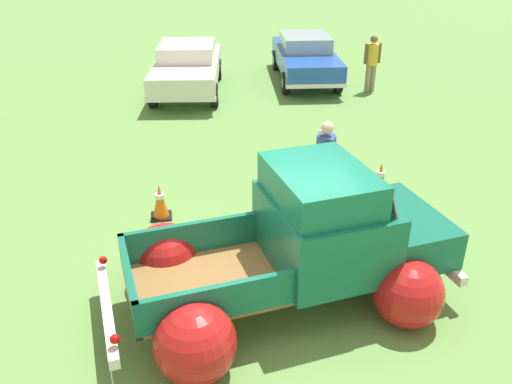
{
  "coord_description": "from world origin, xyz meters",
  "views": [
    {
      "loc": [
        -1.26,
        -5.69,
        4.68
      ],
      "look_at": [
        0.0,
        1.76,
        0.79
      ],
      "focal_mm": 37.12,
      "sensor_mm": 36.0,
      "label": 1
    }
  ],
  "objects_px": {
    "vintage_pickup_truck": "(305,249)",
    "show_car_1": "(305,56)",
    "spectator_1": "(325,161)",
    "lane_cone_0": "(160,201)",
    "lane_cone_1": "(380,178)",
    "spectator_2": "(372,60)",
    "show_car_0": "(187,66)"
  },
  "relations": [
    {
      "from": "show_car_0",
      "to": "show_car_1",
      "type": "distance_m",
      "value": 3.88
    },
    {
      "from": "lane_cone_0",
      "to": "lane_cone_1",
      "type": "bearing_deg",
      "value": 3.3
    },
    {
      "from": "vintage_pickup_truck",
      "to": "spectator_2",
      "type": "height_order",
      "value": "vintage_pickup_truck"
    },
    {
      "from": "spectator_2",
      "to": "lane_cone_1",
      "type": "xyz_separation_m",
      "value": [
        -2.23,
        -6.53,
        -0.65
      ]
    },
    {
      "from": "show_car_1",
      "to": "vintage_pickup_truck",
      "type": "bearing_deg",
      "value": -8.47
    },
    {
      "from": "spectator_1",
      "to": "show_car_0",
      "type": "bearing_deg",
      "value": -85.3
    },
    {
      "from": "vintage_pickup_truck",
      "to": "lane_cone_0",
      "type": "distance_m",
      "value": 3.23
    },
    {
      "from": "vintage_pickup_truck",
      "to": "show_car_1",
      "type": "height_order",
      "value": "vintage_pickup_truck"
    },
    {
      "from": "show_car_1",
      "to": "lane_cone_0",
      "type": "distance_m",
      "value": 9.62
    },
    {
      "from": "spectator_2",
      "to": "lane_cone_0",
      "type": "relative_size",
      "value": 2.67
    },
    {
      "from": "show_car_1",
      "to": "lane_cone_1",
      "type": "height_order",
      "value": "show_car_1"
    },
    {
      "from": "lane_cone_1",
      "to": "spectator_2",
      "type": "bearing_deg",
      "value": 71.16
    },
    {
      "from": "vintage_pickup_truck",
      "to": "spectator_1",
      "type": "relative_size",
      "value": 2.91
    },
    {
      "from": "vintage_pickup_truck",
      "to": "show_car_1",
      "type": "bearing_deg",
      "value": 66.41
    },
    {
      "from": "show_car_0",
      "to": "lane_cone_0",
      "type": "bearing_deg",
      "value": 1.25
    },
    {
      "from": "spectator_1",
      "to": "lane_cone_1",
      "type": "xyz_separation_m",
      "value": [
        1.24,
        0.41,
        -0.64
      ]
    },
    {
      "from": "spectator_2",
      "to": "vintage_pickup_truck",
      "type": "bearing_deg",
      "value": -29.04
    },
    {
      "from": "vintage_pickup_truck",
      "to": "spectator_1",
      "type": "distance_m",
      "value": 2.56
    },
    {
      "from": "spectator_2",
      "to": "lane_cone_0",
      "type": "height_order",
      "value": "spectator_2"
    },
    {
      "from": "show_car_0",
      "to": "spectator_2",
      "type": "distance_m",
      "value": 5.55
    },
    {
      "from": "show_car_1",
      "to": "spectator_2",
      "type": "relative_size",
      "value": 2.82
    },
    {
      "from": "spectator_1",
      "to": "vintage_pickup_truck",
      "type": "bearing_deg",
      "value": 58.55
    },
    {
      "from": "spectator_2",
      "to": "lane_cone_0",
      "type": "bearing_deg",
      "value": -46.85
    },
    {
      "from": "show_car_0",
      "to": "spectator_2",
      "type": "xyz_separation_m",
      "value": [
        5.47,
        -0.91,
        0.17
      ]
    },
    {
      "from": "spectator_2",
      "to": "lane_cone_1",
      "type": "bearing_deg",
      "value": -22.46
    },
    {
      "from": "show_car_1",
      "to": "lane_cone_0",
      "type": "height_order",
      "value": "show_car_1"
    },
    {
      "from": "show_car_0",
      "to": "spectator_2",
      "type": "height_order",
      "value": "spectator_2"
    },
    {
      "from": "spectator_2",
      "to": "lane_cone_0",
      "type": "distance_m",
      "value": 9.31
    },
    {
      "from": "lane_cone_1",
      "to": "vintage_pickup_truck",
      "type": "bearing_deg",
      "value": -128.32
    },
    {
      "from": "spectator_1",
      "to": "lane_cone_1",
      "type": "bearing_deg",
      "value": -171.3
    },
    {
      "from": "vintage_pickup_truck",
      "to": "show_car_0",
      "type": "distance_m",
      "value": 10.27
    },
    {
      "from": "vintage_pickup_truck",
      "to": "spectator_2",
      "type": "bearing_deg",
      "value": 55.29
    }
  ]
}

